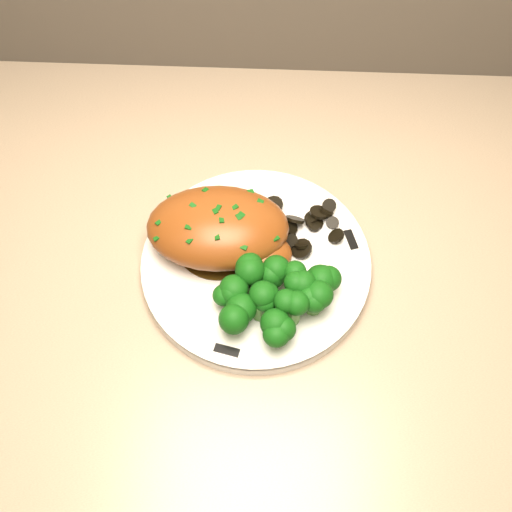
{
  "coord_description": "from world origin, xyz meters",
  "views": [
    {
      "loc": [
        0.46,
        1.34,
        1.41
      ],
      "look_at": [
        0.44,
        1.68,
        0.85
      ],
      "focal_mm": 45.0,
      "sensor_mm": 36.0,
      "label": 1
    }
  ],
  "objects_px": {
    "chicken_breast": "(223,231)",
    "broccoli_florets": "(276,295)",
    "counter": "(123,394)",
    "plate": "(256,265)"
  },
  "relations": [
    {
      "from": "chicken_breast",
      "to": "broccoli_florets",
      "type": "relative_size",
      "value": 1.29
    },
    {
      "from": "plate",
      "to": "broccoli_florets",
      "type": "distance_m",
      "value": 0.06
    },
    {
      "from": "counter",
      "to": "broccoli_florets",
      "type": "xyz_separation_m",
      "value": [
        0.24,
        -0.04,
        0.45
      ]
    },
    {
      "from": "counter",
      "to": "broccoli_florets",
      "type": "relative_size",
      "value": 16.23
    },
    {
      "from": "counter",
      "to": "plate",
      "type": "xyz_separation_m",
      "value": [
        0.21,
        0.01,
        0.41
      ]
    },
    {
      "from": "chicken_breast",
      "to": "plate",
      "type": "bearing_deg",
      "value": -28.49
    },
    {
      "from": "chicken_breast",
      "to": "broccoli_florets",
      "type": "xyz_separation_m",
      "value": [
        0.06,
        -0.07,
        -0.0
      ]
    },
    {
      "from": "plate",
      "to": "chicken_breast",
      "type": "xyz_separation_m",
      "value": [
        -0.03,
        0.02,
        0.04
      ]
    },
    {
      "from": "plate",
      "to": "broccoli_florets",
      "type": "xyz_separation_m",
      "value": [
        0.02,
        -0.05,
        0.03
      ]
    },
    {
      "from": "counter",
      "to": "plate",
      "type": "bearing_deg",
      "value": 1.95
    }
  ]
}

